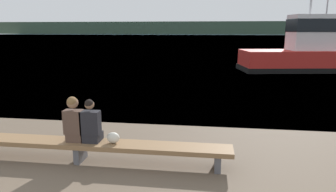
{
  "coord_description": "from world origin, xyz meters",
  "views": [
    {
      "loc": [
        2.39,
        -2.13,
        2.71
      ],
      "look_at": [
        1.21,
        6.45,
        0.78
      ],
      "focal_mm": 32.0,
      "sensor_mm": 36.0,
      "label": 1
    }
  ],
  "objects_px": {
    "bench_main": "(80,145)",
    "moored_sailboat": "(326,52)",
    "person_right": "(91,124)",
    "shopping_bag": "(113,138)",
    "person_left": "(74,121)",
    "tugboat_red": "(306,53)"
  },
  "relations": [
    {
      "from": "person_left",
      "to": "tugboat_red",
      "type": "xyz_separation_m",
      "value": [
        9.11,
        15.58,
        0.28
      ]
    },
    {
      "from": "moored_sailboat",
      "to": "shopping_bag",
      "type": "bearing_deg",
      "value": 165.31
    },
    {
      "from": "bench_main",
      "to": "shopping_bag",
      "type": "relative_size",
      "value": 23.61
    },
    {
      "from": "bench_main",
      "to": "moored_sailboat",
      "type": "height_order",
      "value": "moored_sailboat"
    },
    {
      "from": "bench_main",
      "to": "tugboat_red",
      "type": "bearing_deg",
      "value": 59.91
    },
    {
      "from": "person_left",
      "to": "tugboat_red",
      "type": "height_order",
      "value": "tugboat_red"
    },
    {
      "from": "tugboat_red",
      "to": "moored_sailboat",
      "type": "xyz_separation_m",
      "value": [
        4.24,
        8.12,
        -0.49
      ]
    },
    {
      "from": "person_right",
      "to": "tugboat_red",
      "type": "distance_m",
      "value": 17.87
    },
    {
      "from": "person_right",
      "to": "moored_sailboat",
      "type": "bearing_deg",
      "value": 61.25
    },
    {
      "from": "shopping_bag",
      "to": "bench_main",
      "type": "bearing_deg",
      "value": 179.9
    },
    {
      "from": "person_left",
      "to": "person_right",
      "type": "xyz_separation_m",
      "value": [
        0.36,
        0.0,
        -0.05
      ]
    },
    {
      "from": "shopping_bag",
      "to": "moored_sailboat",
      "type": "relative_size",
      "value": 0.03
    },
    {
      "from": "person_right",
      "to": "shopping_bag",
      "type": "height_order",
      "value": "person_right"
    },
    {
      "from": "bench_main",
      "to": "person_right",
      "type": "height_order",
      "value": "person_right"
    },
    {
      "from": "bench_main",
      "to": "person_left",
      "type": "relative_size",
      "value": 6.56
    },
    {
      "from": "shopping_bag",
      "to": "moored_sailboat",
      "type": "xyz_separation_m",
      "value": [
        12.54,
        23.7,
        0.12
      ]
    },
    {
      "from": "person_left",
      "to": "bench_main",
      "type": "bearing_deg",
      "value": 0.34
    },
    {
      "from": "moored_sailboat",
      "to": "tugboat_red",
      "type": "bearing_deg",
      "value": 165.62
    },
    {
      "from": "person_left",
      "to": "moored_sailboat",
      "type": "xyz_separation_m",
      "value": [
        13.35,
        23.7,
        -0.21
      ]
    },
    {
      "from": "person_left",
      "to": "tugboat_red",
      "type": "relative_size",
      "value": 0.11
    },
    {
      "from": "shopping_bag",
      "to": "moored_sailboat",
      "type": "distance_m",
      "value": 26.81
    },
    {
      "from": "bench_main",
      "to": "moored_sailboat",
      "type": "relative_size",
      "value": 0.74
    }
  ]
}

